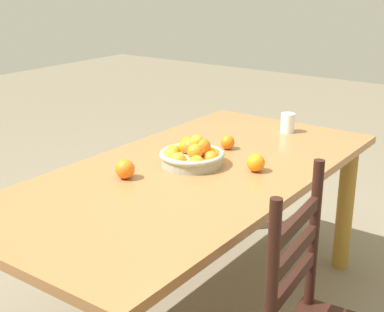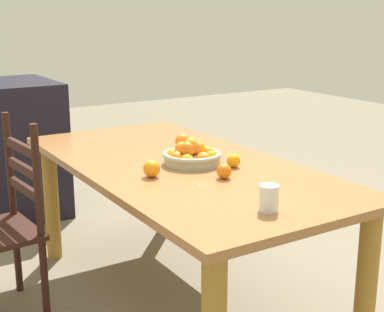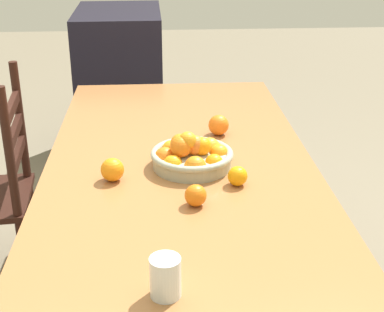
% 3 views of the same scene
% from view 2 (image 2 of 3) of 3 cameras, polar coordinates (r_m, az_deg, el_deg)
% --- Properties ---
extents(ground_plane, '(12.00, 12.00, 0.00)m').
position_cam_2_polar(ground_plane, '(2.98, -1.19, -14.48)').
color(ground_plane, '#736954').
extents(dining_table, '(1.90, 0.94, 0.74)m').
position_cam_2_polar(dining_table, '(2.73, -1.26, -2.91)').
color(dining_table, '#9E6639').
rests_on(dining_table, ground).
extents(chair_near_window, '(0.45, 0.45, 0.96)m').
position_cam_2_polar(chair_near_window, '(2.84, -18.97, -6.89)').
color(chair_near_window, black).
rests_on(chair_near_window, ground).
extents(cabinet, '(0.76, 0.54, 0.97)m').
position_cam_2_polar(cabinet, '(4.27, -17.22, 0.85)').
color(cabinet, black).
rests_on(cabinet, ground).
extents(fruit_bowl, '(0.28, 0.28, 0.13)m').
position_cam_2_polar(fruit_bowl, '(2.67, -0.05, 0.07)').
color(fruit_bowl, '#A0A590').
rests_on(fruit_bowl, dining_table).
extents(orange_loose_0, '(0.07, 0.07, 0.07)m').
position_cam_2_polar(orange_loose_0, '(2.45, 3.28, -1.55)').
color(orange_loose_0, orange).
rests_on(orange_loose_0, dining_table).
extents(orange_loose_1, '(0.08, 0.08, 0.08)m').
position_cam_2_polar(orange_loose_1, '(2.47, -4.13, -1.30)').
color(orange_loose_1, orange).
rests_on(orange_loose_1, dining_table).
extents(orange_loose_2, '(0.06, 0.06, 0.06)m').
position_cam_2_polar(orange_loose_2, '(2.63, 4.26, -0.47)').
color(orange_loose_2, orange).
rests_on(orange_loose_2, dining_table).
extents(orange_loose_3, '(0.08, 0.08, 0.08)m').
position_cam_2_polar(orange_loose_3, '(2.98, -0.96, 1.51)').
color(orange_loose_3, orange).
rests_on(orange_loose_3, dining_table).
extents(drinking_glass, '(0.07, 0.07, 0.10)m').
position_cam_2_polar(drinking_glass, '(2.06, 7.82, -4.28)').
color(drinking_glass, silver).
rests_on(drinking_glass, dining_table).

